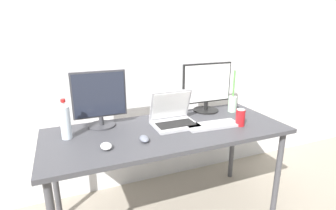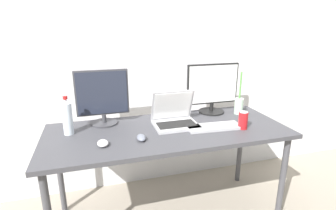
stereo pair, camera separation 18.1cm
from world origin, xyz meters
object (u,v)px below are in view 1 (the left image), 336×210
at_px(keyboard_main, 213,125).
at_px(water_bottle, 65,121).
at_px(mouse_by_keyboard, 106,146).
at_px(bamboo_vase, 233,103).
at_px(monitor_left, 100,99).
at_px(work_desk, 168,137).
at_px(soda_can_near_keyboard, 240,118).
at_px(mouse_by_laptop, 144,139).
at_px(monitor_center, 207,87).
at_px(laptop_silver, 173,117).

distance_m(keyboard_main, water_bottle, 1.01).
bearing_deg(mouse_by_keyboard, bamboo_vase, 11.45).
xyz_separation_m(monitor_left, bamboo_vase, (1.09, -0.07, -0.13)).
bearing_deg(water_bottle, mouse_by_keyboard, -50.28).
distance_m(work_desk, soda_can_near_keyboard, 0.55).
bearing_deg(keyboard_main, mouse_by_laptop, -171.07).
relative_size(work_desk, monitor_left, 4.18).
xyz_separation_m(monitor_center, water_bottle, (-1.13, -0.15, -0.09)).
distance_m(monitor_center, keyboard_main, 0.42).
bearing_deg(monitor_left, mouse_by_keyboard, -94.71).
bearing_deg(water_bottle, work_desk, -9.22).
xyz_separation_m(water_bottle, soda_can_near_keyboard, (1.19, -0.25, -0.06)).
bearing_deg(laptop_silver, monitor_left, 161.65).
xyz_separation_m(work_desk, keyboard_main, (0.32, -0.08, 0.07)).
height_order(mouse_by_laptop, water_bottle, water_bottle).
relative_size(keyboard_main, bamboo_vase, 1.09).
height_order(work_desk, laptop_silver, laptop_silver).
bearing_deg(keyboard_main, bamboo_vase, 38.79).
distance_m(work_desk, mouse_by_keyboard, 0.49).
relative_size(monitor_center, laptop_silver, 1.41).
xyz_separation_m(monitor_left, laptop_silver, (0.50, -0.17, -0.15)).
relative_size(monitor_left, mouse_by_keyboard, 4.45).
distance_m(water_bottle, soda_can_near_keyboard, 1.21).
bearing_deg(work_desk, mouse_by_keyboard, -162.53).
xyz_separation_m(work_desk, laptop_silver, (0.07, 0.07, 0.12)).
distance_m(monitor_left, soda_can_near_keyboard, 1.03).
relative_size(laptop_silver, keyboard_main, 0.82).
xyz_separation_m(mouse_by_keyboard, water_bottle, (-0.21, 0.25, 0.11)).
distance_m(monitor_center, laptop_silver, 0.46).
relative_size(work_desk, keyboard_main, 4.42).
distance_m(laptop_silver, soda_can_near_keyboard, 0.49).
bearing_deg(mouse_by_laptop, laptop_silver, 36.88).
xyz_separation_m(monitor_left, monitor_center, (0.89, 0.02, 0.00)).
relative_size(work_desk, bamboo_vase, 4.82).
bearing_deg(water_bottle, keyboard_main, -10.61).
height_order(mouse_by_laptop, bamboo_vase, bamboo_vase).
relative_size(laptop_silver, bamboo_vase, 0.89).
height_order(monitor_left, soda_can_near_keyboard, monitor_left).
relative_size(soda_can_near_keyboard, bamboo_vase, 0.36).
height_order(monitor_left, water_bottle, monitor_left).
height_order(work_desk, water_bottle, water_bottle).
bearing_deg(laptop_silver, work_desk, -134.51).
relative_size(monitor_center, mouse_by_keyboard, 4.87).
relative_size(laptop_silver, soda_can_near_keyboard, 2.50).
xyz_separation_m(soda_can_near_keyboard, bamboo_vase, (0.14, 0.30, 0.01)).
height_order(monitor_left, keyboard_main, monitor_left).
bearing_deg(laptop_silver, keyboard_main, -30.69).
xyz_separation_m(monitor_center, laptop_silver, (-0.39, -0.19, -0.15)).
bearing_deg(monitor_center, mouse_by_keyboard, -156.30).
height_order(water_bottle, bamboo_vase, bamboo_vase).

